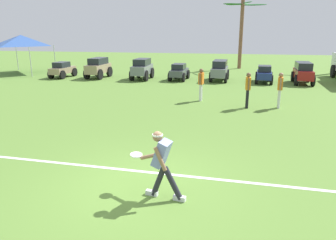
# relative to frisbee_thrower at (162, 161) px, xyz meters

# --- Properties ---
(ground_plane) EXTENTS (80.00, 80.00, 0.00)m
(ground_plane) POSITION_rel_frisbee_thrower_xyz_m (-0.58, 0.42, -0.80)
(ground_plane) COLOR #577E32
(field_line_paint) EXTENTS (27.39, 1.64, 0.01)m
(field_line_paint) POSITION_rel_frisbee_thrower_xyz_m (-0.58, 1.13, -0.80)
(field_line_paint) COLOR white
(field_line_paint) RESTS_ON ground_plane
(frisbee_thrower) EXTENTS (1.05, 0.60, 1.43)m
(frisbee_thrower) POSITION_rel_frisbee_thrower_xyz_m (0.00, 0.00, 0.00)
(frisbee_thrower) COLOR #23232D
(frisbee_thrower) RESTS_ON ground_plane
(frisbee_in_flight) EXTENTS (0.37, 0.37, 0.05)m
(frisbee_in_flight) POSITION_rel_frisbee_thrower_xyz_m (-0.63, 0.33, -0.03)
(frisbee_in_flight) COLOR white
(teammate_near_sideline) EXTENTS (0.23, 0.50, 1.56)m
(teammate_near_sideline) POSITION_rel_frisbee_thrower_xyz_m (3.48, 8.70, 0.14)
(teammate_near_sideline) COLOR silver
(teammate_near_sideline) RESTS_ON ground_plane
(teammate_midfield) EXTENTS (0.26, 0.50, 1.56)m
(teammate_midfield) POSITION_rel_frisbee_thrower_xyz_m (-0.03, 9.56, 0.14)
(teammate_midfield) COLOR silver
(teammate_midfield) RESTS_ON ground_plane
(teammate_deep) EXTENTS (0.22, 0.50, 1.56)m
(teammate_deep) POSITION_rel_frisbee_thrower_xyz_m (2.11, 8.46, 0.14)
(teammate_deep) COLOR black
(teammate_deep) RESTS_ON ground_plane
(parked_car_slot_a) EXTENTS (1.27, 2.27, 1.10)m
(parked_car_slot_a) POSITION_rel_frisbee_thrower_xyz_m (-10.43, 15.65, -0.24)
(parked_car_slot_a) COLOR #998466
(parked_car_slot_a) RESTS_ON ground_plane
(parked_car_slot_b) EXTENTS (1.34, 2.42, 1.40)m
(parked_car_slot_b) POSITION_rel_frisbee_thrower_xyz_m (-7.82, 15.91, -0.06)
(parked_car_slot_b) COLOR #998466
(parked_car_slot_b) RESTS_ON ground_plane
(parked_car_slot_c) EXTENTS (1.21, 2.37, 1.40)m
(parked_car_slot_c) POSITION_rel_frisbee_thrower_xyz_m (-4.60, 15.83, -0.06)
(parked_car_slot_c) COLOR slate
(parked_car_slot_c) RESTS_ON ground_plane
(parked_car_slot_d) EXTENTS (1.23, 2.26, 1.10)m
(parked_car_slot_d) POSITION_rel_frisbee_thrower_xyz_m (-2.05, 15.98, -0.24)
(parked_car_slot_d) COLOR #474C51
(parked_car_slot_d) RESTS_ON ground_plane
(parked_car_slot_e) EXTENTS (1.28, 2.45, 1.34)m
(parked_car_slot_e) POSITION_rel_frisbee_thrower_xyz_m (0.66, 16.20, -0.08)
(parked_car_slot_e) COLOR slate
(parked_car_slot_e) RESTS_ON ground_plane
(parked_car_slot_f) EXTENTS (1.26, 2.27, 1.10)m
(parked_car_slot_f) POSITION_rel_frisbee_thrower_xyz_m (3.51, 15.85, -0.24)
(parked_car_slot_f) COLOR navy
(parked_car_slot_f) RESTS_ON ground_plane
(parked_car_slot_g) EXTENTS (1.26, 2.45, 1.34)m
(parked_car_slot_g) POSITION_rel_frisbee_thrower_xyz_m (5.89, 15.89, -0.08)
(parked_car_slot_g) COLOR maroon
(parked_car_slot_g) RESTS_ON ground_plane
(palm_tree_far_left) EXTENTS (3.61, 3.30, 5.72)m
(palm_tree_far_left) POSITION_rel_frisbee_thrower_xyz_m (2.16, 23.44, 2.65)
(palm_tree_far_left) COLOR brown
(palm_tree_far_left) RESTS_ON ground_plane
(event_tent) EXTENTS (3.60, 3.60, 2.91)m
(event_tent) POSITION_rel_frisbee_thrower_xyz_m (-14.52, 17.28, 1.70)
(event_tent) COLOR #B2B5BA
(event_tent) RESTS_ON ground_plane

